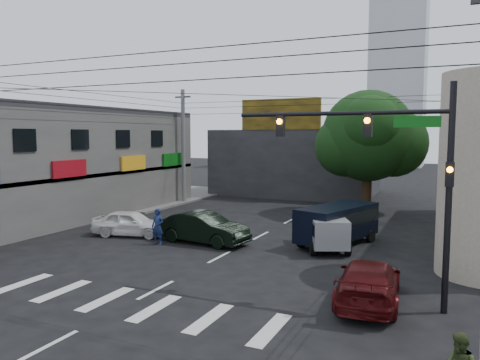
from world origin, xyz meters
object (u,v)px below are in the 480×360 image
Objects in this scene: utility_pole_far_right at (471,150)px; white_compact at (131,223)px; utility_pole_far_left at (183,147)px; traffic_officer at (158,227)px; silver_minivan at (326,232)px; dark_sedan at (203,228)px; maroon_sedan at (369,281)px; navy_van at (337,225)px; street_tree at (368,136)px; traffic_gantry at (393,159)px.

utility_pole_far_right is 21.22m from white_compact.
utility_pole_far_left is 4.95× the size of traffic_officer.
utility_pole_far_right is at bearing 41.64° from traffic_officer.
traffic_officer reaches higher than silver_minivan.
dark_sedan is 1.00× the size of maroon_sedan.
silver_minivan is 0.78× the size of navy_van.
utility_pole_far_left is 15.06m from dark_sedan.
street_tree is at bearing 3.95° from utility_pole_far_left.
dark_sedan is at bearing 32.48° from traffic_officer.
street_tree is 14.56m from utility_pole_far_left.
traffic_gantry is 0.78× the size of utility_pole_far_left.
maroon_sedan is (17.67, -16.99, -3.89)m from utility_pole_far_left.
street_tree is 11.30m from navy_van.
utility_pole_far_left is 1.00× the size of utility_pole_far_right.
navy_van is at bearing -88.13° from street_tree.
utility_pole_far_right is 4.95× the size of traffic_officer.
utility_pole_far_right reaches higher than traffic_officer.
utility_pole_far_left reaches higher than dark_sedan.
traffic_officer is (-11.81, 3.88, -3.90)m from traffic_gantry.
silver_minivan is at bearing -96.21° from white_compact.
utility_pole_far_right is 11.78m from navy_van.
utility_pole_far_right is 2.19× the size of silver_minivan.
maroon_sedan is 1.20× the size of silver_minivan.
utility_pole_far_left reaches higher than maroon_sedan.
traffic_officer is (-8.32, -3.75, -0.08)m from navy_van.
traffic_gantry is at bearing 173.18° from maroon_sedan.
street_tree is 4.68× the size of traffic_officer.
white_compact is 0.83× the size of navy_van.
utility_pole_far_left is at bearing -49.10° from maroon_sedan.
white_compact is 0.89× the size of maroon_sedan.
silver_minivan is (6.05, 1.44, 0.03)m from dark_sedan.
utility_pole_far_left is 1.71× the size of navy_van.
traffic_gantry is at bearing -78.01° from street_tree.
silver_minivan reaches higher than white_compact.
street_tree is 1.21× the size of traffic_gantry.
maroon_sedan is 8.13m from navy_van.
traffic_officer is at bearing -63.58° from utility_pole_far_left.
dark_sedan is 2.69× the size of traffic_officer.
utility_pole_far_left reaches higher than traffic_gantry.
dark_sedan is at bearing 130.07° from navy_van.
white_compact is at bearing 97.94° from dark_sedan.
white_compact is (-17.07, -12.00, -3.89)m from utility_pole_far_right.
traffic_officer reaches higher than white_compact.
navy_van is at bearing -123.33° from utility_pole_far_right.
utility_pole_far_left is at bearing 137.14° from traffic_gantry.
navy_van reaches higher than dark_sedan.
utility_pole_far_left is at bearing 76.49° from navy_van.
traffic_officer is at bearing -137.82° from utility_pole_far_right.
traffic_gantry is at bearing -173.65° from silver_minivan.
traffic_gantry is at bearing -123.90° from white_compact.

